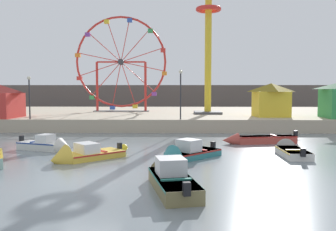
# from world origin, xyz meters

# --- Properties ---
(ground_plane) EXTENTS (240.00, 240.00, 0.00)m
(ground_plane) POSITION_xyz_m (0.00, 0.00, 0.00)
(ground_plane) COLOR slate
(quay_promenade) EXTENTS (110.00, 22.26, 1.14)m
(quay_promenade) POSITION_xyz_m (0.00, 27.16, 0.57)
(quay_promenade) COLOR #B7A88E
(quay_promenade) RESTS_ON ground_plane
(distant_town_skyline) EXTENTS (140.00, 3.00, 4.40)m
(distant_town_skyline) POSITION_xyz_m (0.00, 52.25, 2.20)
(distant_town_skyline) COLOR #564C47
(distant_town_skyline) RESTS_ON ground_plane
(motorboat_faded_red) EXTENTS (5.44, 1.78, 1.08)m
(motorboat_faded_red) POSITION_xyz_m (9.23, 10.30, 0.28)
(motorboat_faded_red) COLOR #B24238
(motorboat_faded_red) RESTS_ON ground_plane
(motorboat_pale_grey) EXTENTS (3.78, 2.25, 1.29)m
(motorboat_pale_grey) POSITION_xyz_m (-4.21, 7.21, 0.32)
(motorboat_pale_grey) COLOR silver
(motorboat_pale_grey) RESTS_ON ground_plane
(motorboat_teal_painted) EXTENTS (3.84, 3.84, 1.53)m
(motorboat_teal_painted) POSITION_xyz_m (4.11, 4.45, 0.29)
(motorboat_teal_painted) COLOR teal
(motorboat_teal_painted) RESTS_ON ground_plane
(motorboat_mustard_yellow) EXTENTS (4.01, 3.84, 1.48)m
(motorboat_mustard_yellow) POSITION_xyz_m (-1.45, 4.05, 0.25)
(motorboat_mustard_yellow) COLOR gold
(motorboat_mustard_yellow) RESTS_ON ground_plane
(motorboat_white_red_stripe) EXTENTS (1.32, 3.97, 1.22)m
(motorboat_white_red_stripe) POSITION_xyz_m (10.28, 6.14, 0.22)
(motorboat_white_red_stripe) COLOR silver
(motorboat_white_red_stripe) RESTS_ON ground_plane
(motorboat_olive_wood) EXTENTS (2.31, 5.16, 1.53)m
(motorboat_olive_wood) POSITION_xyz_m (3.41, -0.96, 0.37)
(motorboat_olive_wood) COLOR olive
(motorboat_olive_wood) RESTS_ON ground_plane
(ferris_wheel_red_frame) EXTENTS (10.58, 1.20, 10.96)m
(ferris_wheel_red_frame) POSITION_xyz_m (-2.66, 27.55, 6.65)
(ferris_wheel_red_frame) COLOR red
(ferris_wheel_red_frame) RESTS_ON quay_promenade
(drop_tower_yellow_tower) EXTENTS (2.80, 2.80, 16.15)m
(drop_tower_yellow_tower) POSITION_xyz_m (7.05, 23.71, 8.94)
(drop_tower_yellow_tower) COLOR gold
(drop_tower_yellow_tower) RESTS_ON quay_promenade
(carnival_booth_yellow_awning) EXTENTS (3.49, 3.09, 3.16)m
(carnival_booth_yellow_awning) POSITION_xyz_m (12.68, 19.81, 2.79)
(carnival_booth_yellow_awning) COLOR yellow
(carnival_booth_yellow_awning) RESTS_ON quay_promenade
(promenade_lamp_near) EXTENTS (0.32, 0.32, 4.26)m
(promenade_lamp_near) POSITION_xyz_m (4.08, 16.50, 3.89)
(promenade_lamp_near) COLOR #2D2D33
(promenade_lamp_near) RESTS_ON quay_promenade
(promenade_lamp_far) EXTENTS (0.32, 0.32, 3.73)m
(promenade_lamp_far) POSITION_xyz_m (-9.02, 16.47, 3.59)
(promenade_lamp_far) COLOR #2D2D33
(promenade_lamp_far) RESTS_ON quay_promenade
(mooring_buoy_orange) EXTENTS (0.44, 0.44, 0.44)m
(mooring_buoy_orange) POSITION_xyz_m (0.53, 6.93, 0.22)
(mooring_buoy_orange) COLOR yellow
(mooring_buoy_orange) RESTS_ON ground_plane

